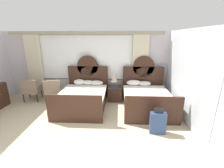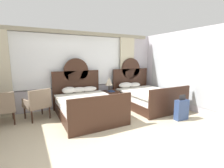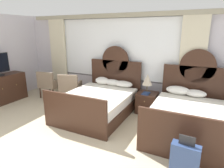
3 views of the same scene
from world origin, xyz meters
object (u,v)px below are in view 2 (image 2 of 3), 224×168
armchair_by_window_centre (1,107)px  nightstand_between_beds (110,98)px  armchair_by_window_left (38,103)px  bed_near_mirror (146,97)px  bed_near_window (86,105)px  book_on_nightstand (111,91)px  table_lamp_on_nightstand (109,81)px  suitcase_on_floor (182,110)px

armchair_by_window_centre → nightstand_between_beds: bearing=3.8°
armchair_by_window_left → armchair_by_window_centre: same height
armchair_by_window_centre → bed_near_mirror: bearing=-5.5°
nightstand_between_beds → armchair_by_window_centre: armchair_by_window_centre is taller
bed_near_window → armchair_by_window_left: bearing=162.2°
armchair_by_window_centre → book_on_nightstand: bearing=1.9°
table_lamp_on_nightstand → armchair_by_window_centre: (-3.30, -0.25, -0.42)m
armchair_by_window_left → armchair_by_window_centre: size_ratio=1.00×
table_lamp_on_nightstand → suitcase_on_floor: (1.22, -2.21, -0.62)m
nightstand_between_beds → table_lamp_on_nightstand: (-0.03, 0.03, 0.64)m
bed_near_mirror → armchair_by_window_centre: 4.49m
book_on_nightstand → armchair_by_window_left: bearing=-177.5°
table_lamp_on_nightstand → suitcase_on_floor: size_ratio=0.70×
table_lamp_on_nightstand → bed_near_mirror: bearing=-30.2°
armchair_by_window_left → armchair_by_window_centre: (-0.87, -0.00, 0.00)m
bed_near_window → armchair_by_window_centre: bed_near_window is taller
armchair_by_window_centre → suitcase_on_floor: (4.52, -1.96, -0.20)m
bed_near_window → nightstand_between_beds: size_ratio=3.92×
bed_near_mirror → nightstand_between_beds: bed_near_mirror is taller
bed_near_window → armchair_by_window_centre: 2.23m
table_lamp_on_nightstand → book_on_nightstand: (0.02, -0.14, -0.34)m
nightstand_between_beds → suitcase_on_floor: suitcase_on_floor is taller
suitcase_on_floor → armchair_by_window_left: bearing=151.7°
bed_near_window → suitcase_on_floor: (2.33, -1.54, -0.06)m
armchair_by_window_centre → table_lamp_on_nightstand: bearing=4.4°
armchair_by_window_centre → suitcase_on_floor: size_ratio=1.23×
bed_near_mirror → armchair_by_window_left: size_ratio=2.44×
armchair_by_window_left → bed_near_window: bearing=-17.8°
bed_near_window → suitcase_on_floor: bearing=-33.4°
nightstand_between_beds → suitcase_on_floor: 2.48m
book_on_nightstand → armchair_by_window_centre: armchair_by_window_centre is taller
bed_near_window → armchair_by_window_left: size_ratio=2.44×
book_on_nightstand → bed_near_window: bearing=-154.8°
bed_near_window → armchair_by_window_centre: bearing=169.2°
bed_near_mirror → suitcase_on_floor: size_ratio=3.01×
bed_near_window → nightstand_between_beds: bearing=29.1°
armchair_by_window_left → bed_near_mirror: bearing=-6.8°
bed_near_mirror → book_on_nightstand: (-1.15, 0.54, 0.22)m
armchair_by_window_centre → suitcase_on_floor: armchair_by_window_centre is taller
bed_near_mirror → armchair_by_window_left: bearing=173.2°
nightstand_between_beds → book_on_nightstand: size_ratio=2.16×
book_on_nightstand → armchair_by_window_centre: 3.32m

